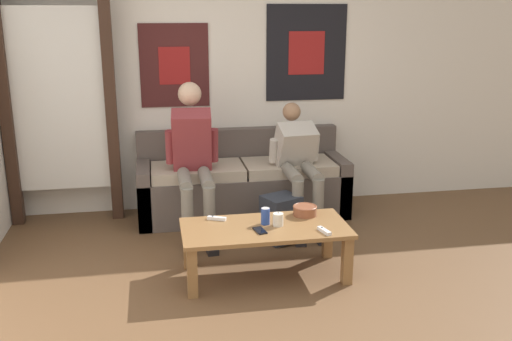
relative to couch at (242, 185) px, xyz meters
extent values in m
plane|color=brown|center=(-0.15, -1.99, -0.29)|extent=(18.00, 18.00, 0.00)
cube|color=white|center=(-0.15, 0.35, 0.98)|extent=(10.00, 0.05, 2.55)
cube|color=#471E1E|center=(-0.59, 0.31, 1.11)|extent=(0.65, 0.01, 0.78)
cube|color=maroon|center=(-0.59, 0.31, 1.11)|extent=(0.29, 0.01, 0.35)
cube|color=black|center=(0.69, 0.31, 1.21)|extent=(0.79, 0.01, 0.92)
cube|color=maroon|center=(0.69, 0.31, 1.21)|extent=(0.36, 0.01, 0.41)
cube|color=#382319|center=(-2.08, 0.12, 0.73)|extent=(0.10, 0.10, 2.05)
cube|color=#382319|center=(-1.18, 0.12, 0.73)|extent=(0.10, 0.10, 2.05)
cube|color=silver|center=(-1.63, 0.14, 0.84)|extent=(0.82, 0.02, 1.64)
cube|color=#564C47|center=(0.00, 0.26, 0.11)|extent=(1.97, 0.13, 0.79)
cube|color=#564C47|center=(0.00, -0.08, -0.08)|extent=(1.97, 0.55, 0.42)
cube|color=#564C47|center=(-0.92, -0.08, -0.02)|extent=(0.12, 0.55, 0.54)
cube|color=#564C47|center=(0.92, -0.08, -0.02)|extent=(0.12, 0.55, 0.54)
cube|color=#B2A38E|center=(-0.43, -0.08, 0.18)|extent=(0.84, 0.51, 0.10)
cube|color=#B2A38E|center=(0.43, -0.08, 0.18)|extent=(0.84, 0.51, 0.10)
cube|color=olive|center=(-0.04, -1.35, 0.08)|extent=(1.22, 0.58, 0.03)
cube|color=olive|center=(-0.60, -1.11, -0.11)|extent=(0.07, 0.07, 0.36)
cube|color=olive|center=(0.51, -1.11, -0.11)|extent=(0.07, 0.07, 0.36)
cube|color=olive|center=(-0.60, -1.58, -0.11)|extent=(0.07, 0.07, 0.36)
cube|color=olive|center=(0.51, -1.58, -0.11)|extent=(0.07, 0.07, 0.36)
cylinder|color=gray|center=(-0.57, -0.53, 0.23)|extent=(0.11, 0.46, 0.11)
cylinder|color=gray|center=(-0.57, -0.76, -0.02)|extent=(0.10, 0.10, 0.50)
cube|color=#232328|center=(-0.57, -0.83, -0.27)|extent=(0.11, 0.25, 0.05)
cylinder|color=gray|center=(-0.39, -0.53, 0.23)|extent=(0.11, 0.46, 0.11)
cylinder|color=gray|center=(-0.39, -0.76, -0.02)|extent=(0.10, 0.10, 0.50)
cube|color=#232328|center=(-0.39, -0.83, -0.27)|extent=(0.11, 0.25, 0.05)
cube|color=maroon|center=(-0.48, -0.22, 0.50)|extent=(0.37, 0.39, 0.59)
sphere|color=beige|center=(-0.48, -0.10, 0.90)|extent=(0.21, 0.21, 0.21)
cylinder|color=maroon|center=(-0.68, -0.21, 0.45)|extent=(0.08, 0.12, 0.31)
cylinder|color=maroon|center=(-0.29, -0.21, 0.45)|extent=(0.08, 0.12, 0.31)
cylinder|color=gray|center=(0.36, -0.50, 0.23)|extent=(0.11, 0.40, 0.11)
cylinder|color=gray|center=(0.36, -0.70, -0.02)|extent=(0.10, 0.10, 0.50)
cube|color=#232328|center=(0.36, -0.77, -0.27)|extent=(0.11, 0.25, 0.05)
cylinder|color=gray|center=(0.54, -0.50, 0.23)|extent=(0.11, 0.40, 0.11)
cylinder|color=gray|center=(0.54, -0.70, -0.02)|extent=(0.10, 0.10, 0.50)
cube|color=#232328|center=(0.54, -0.77, -0.27)|extent=(0.11, 0.25, 0.05)
cube|color=beige|center=(0.45, -0.21, 0.42)|extent=(0.38, 0.41, 0.46)
sphere|color=#9E7556|center=(0.45, -0.08, 0.71)|extent=(0.17, 0.17, 0.17)
cylinder|color=beige|center=(0.26, -0.20, 0.38)|extent=(0.08, 0.13, 0.23)
cylinder|color=beige|center=(0.65, -0.20, 0.38)|extent=(0.08, 0.13, 0.23)
cube|color=#282D38|center=(0.22, -0.71, -0.09)|extent=(0.36, 0.35, 0.40)
cube|color=#282D38|center=(0.27, -0.81, -0.18)|extent=(0.22, 0.16, 0.18)
cylinder|color=brown|center=(0.30, -1.17, 0.13)|extent=(0.18, 0.18, 0.07)
torus|color=brown|center=(0.30, -1.17, 0.17)|extent=(0.19, 0.19, 0.02)
cylinder|color=silver|center=(0.05, -1.35, 0.15)|extent=(0.08, 0.08, 0.09)
cylinder|color=black|center=(0.05, -1.35, 0.20)|extent=(0.00, 0.00, 0.01)
cylinder|color=#28479E|center=(-0.03, -1.30, 0.16)|extent=(0.07, 0.07, 0.12)
cylinder|color=silver|center=(-0.03, -1.30, 0.22)|extent=(0.06, 0.06, 0.00)
cube|color=white|center=(0.35, -1.53, 0.11)|extent=(0.07, 0.15, 0.02)
cylinder|color=#333842|center=(0.34, -1.50, 0.12)|extent=(0.01, 0.01, 0.00)
cube|color=white|center=(-0.38, -1.15, 0.11)|extent=(0.15, 0.09, 0.02)
cylinder|color=#333842|center=(-0.41, -1.14, 0.12)|extent=(0.01, 0.01, 0.00)
cube|color=black|center=(-0.10, -1.43, 0.10)|extent=(0.09, 0.15, 0.01)
cube|color=black|center=(-0.10, -1.43, 0.11)|extent=(0.08, 0.13, 0.00)
camera|label=1|loc=(-0.80, -5.16, 1.62)|focal=40.00mm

